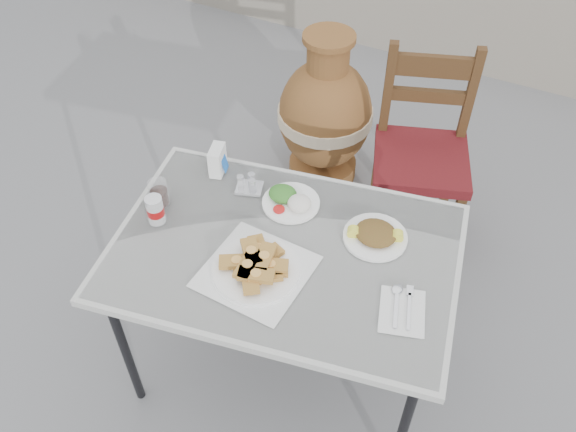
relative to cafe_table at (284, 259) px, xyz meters
The scene contains 12 objects.
ground 0.64m from the cafe_table, 73.44° to the left, with size 80.00×80.00×0.00m, color slate.
cafe_table is the anchor object (origin of this frame).
pide_plate 0.15m from the cafe_table, 106.34° to the right, with size 0.33×0.33×0.07m.
salad_rice_plate 0.22m from the cafe_table, 111.09° to the left, with size 0.20×0.20×0.05m.
salad_chopped_plate 0.31m from the cafe_table, 35.62° to the left, with size 0.22×0.22×0.05m.
soda_can 0.46m from the cafe_table, 169.75° to the right, with size 0.06×0.06×0.11m.
cola_glass 0.49m from the cafe_table, behind, with size 0.07×0.07×0.10m.
napkin_holder 0.47m from the cafe_table, 149.37° to the left, with size 0.07×0.10×0.11m.
condiment_caddy 0.32m from the cafe_table, 140.96° to the left, with size 0.11×0.10×0.07m.
cutlery_napkin 0.43m from the cafe_table, ahead, with size 0.18×0.20×0.01m.
chair 0.97m from the cafe_table, 78.11° to the left, with size 0.52×0.52×0.92m.
terracotta_urn 1.19m from the cafe_table, 106.96° to the left, with size 0.47×0.47×0.82m.
Camera 1 is at (0.58, -1.22, 2.20)m, focal length 38.00 mm.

